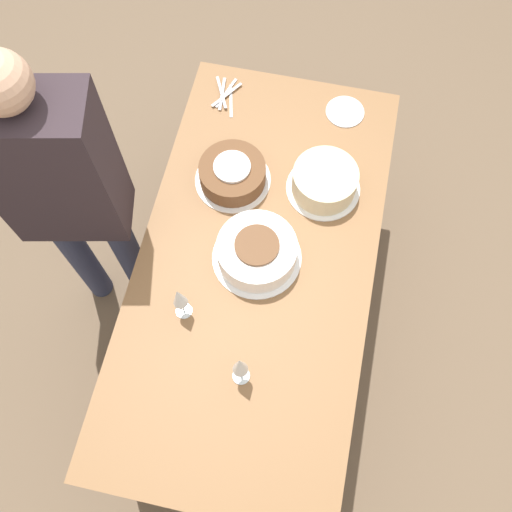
# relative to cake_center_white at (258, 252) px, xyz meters

# --- Properties ---
(ground_plane) EXTENTS (12.00, 12.00, 0.00)m
(ground_plane) POSITION_rel_cake_center_white_xyz_m (0.02, -0.00, -0.81)
(ground_plane) COLOR brown
(dining_table) EXTENTS (1.75, 0.87, 0.76)m
(dining_table) POSITION_rel_cake_center_white_xyz_m (0.02, -0.00, -0.16)
(dining_table) COLOR brown
(dining_table) RESTS_ON ground_plane
(cake_center_white) EXTENTS (0.33, 0.33, 0.12)m
(cake_center_white) POSITION_rel_cake_center_white_xyz_m (0.00, 0.00, 0.00)
(cake_center_white) COLOR white
(cake_center_white) RESTS_ON dining_table
(cake_front_chocolate) EXTENTS (0.30, 0.30, 0.10)m
(cake_front_chocolate) POSITION_rel_cake_center_white_xyz_m (-0.31, -0.17, -0.01)
(cake_front_chocolate) COLOR white
(cake_front_chocolate) RESTS_ON dining_table
(cake_back_decorated) EXTENTS (0.29, 0.29, 0.11)m
(cake_back_decorated) POSITION_rel_cake_center_white_xyz_m (-0.34, 0.19, 0.00)
(cake_back_decorated) COLOR white
(cake_back_decorated) RESTS_ON dining_table
(wine_glass_near) EXTENTS (0.06, 0.06, 0.23)m
(wine_glass_near) POSITION_rel_cake_center_white_xyz_m (0.44, 0.04, 0.11)
(wine_glass_near) COLOR silver
(wine_glass_near) RESTS_ON dining_table
(wine_glass_far) EXTENTS (0.06, 0.06, 0.21)m
(wine_glass_far) POSITION_rel_cake_center_white_xyz_m (0.26, -0.21, 0.09)
(wine_glass_far) COLOR silver
(wine_glass_far) RESTS_ON dining_table
(dessert_plate_left) EXTENTS (0.16, 0.16, 0.01)m
(dessert_plate_left) POSITION_rel_cake_center_white_xyz_m (-0.72, 0.22, -0.05)
(dessert_plate_left) COLOR silver
(dessert_plate_left) RESTS_ON dining_table
(fork_pile) EXTENTS (0.20, 0.12, 0.01)m
(fork_pile) POSITION_rel_cake_center_white_xyz_m (-0.70, -0.29, -0.05)
(fork_pile) COLOR silver
(fork_pile) RESTS_ON dining_table
(person_cutting) EXTENTS (0.30, 0.44, 1.61)m
(person_cutting) POSITION_rel_cake_center_white_xyz_m (-0.02, -0.70, 0.16)
(person_cutting) COLOR #2D334C
(person_cutting) RESTS_ON ground_plane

